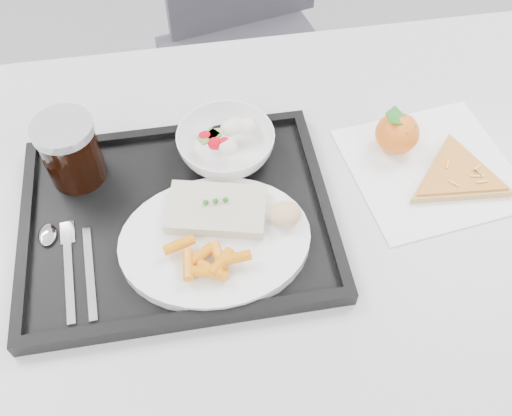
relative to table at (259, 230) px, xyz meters
The scene contains 14 objects.
table is the anchor object (origin of this frame).
chair 0.75m from the table, 82.18° to the left, with size 0.50×0.50×0.93m.
tray 0.15m from the table, behind, with size 0.45×0.35×0.03m.
dinner_plate 0.14m from the table, 137.33° to the right, with size 0.27×0.27×0.02m.
fish_fillet 0.13m from the table, 157.66° to the right, with size 0.15×0.11×0.03m.
bread_roll 0.13m from the table, 64.19° to the right, with size 0.05×0.04×0.03m.
salad_bowl 0.15m from the table, 110.44° to the left, with size 0.15×0.15×0.05m.
cola_glass 0.31m from the table, 160.47° to the left, with size 0.09×0.09×0.11m.
cutlery 0.30m from the table, 168.70° to the right, with size 0.09×0.17×0.01m.
napkin 0.29m from the table, ahead, with size 0.28×0.27×0.00m.
tangerine 0.27m from the table, 18.45° to the left, with size 0.08×0.08×0.07m.
pizza_slice 0.32m from the table, ahead, with size 0.25×0.25×0.02m.
carrot_pile 0.18m from the table, 128.35° to the right, with size 0.12×0.08×0.02m.
salad_contents 0.16m from the table, 106.95° to the left, with size 0.10×0.07×0.02m.
Camera 1 is at (-0.09, -0.21, 1.45)m, focal length 40.00 mm.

